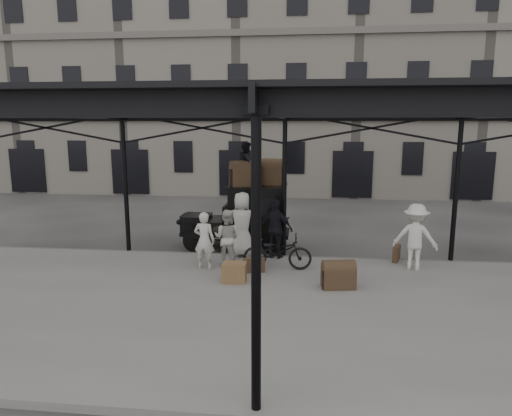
{
  "coord_description": "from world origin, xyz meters",
  "views": [
    {
      "loc": [
        0.65,
        -11.69,
        4.18
      ],
      "look_at": [
        -0.82,
        1.6,
        1.7
      ],
      "focal_mm": 32.0,
      "sensor_mm": 36.0,
      "label": 1
    }
  ],
  "objects": [
    {
      "name": "building_frontage",
      "position": [
        0.0,
        18.0,
        7.0
      ],
      "size": [
        64.0,
        8.0,
        14.0
      ],
      "primitive_type": "cube",
      "color": "slate",
      "rests_on": "ground"
    },
    {
      "name": "bicycle",
      "position": [
        -0.11,
        0.6,
        0.65
      ],
      "size": [
        1.94,
        0.75,
        1.0
      ],
      "primitive_type": "imported",
      "rotation": [
        0.0,
        0.0,
        1.61
      ],
      "color": "black",
      "rests_on": "platform"
    },
    {
      "name": "wicker_hamper",
      "position": [
        -1.15,
        -0.55,
        0.4
      ],
      "size": [
        0.61,
        0.46,
        0.5
      ],
      "primitive_type": "cube",
      "rotation": [
        0.0,
        0.0,
        0.02
      ],
      "color": "#906742",
      "rests_on": "platform"
    },
    {
      "name": "steamer_trunk_roof_far",
      "position": [
        -0.59,
        3.42,
        2.54
      ],
      "size": [
        1.06,
        0.75,
        0.72
      ],
      "primitive_type": null,
      "rotation": [
        0.0,
        0.0,
        -0.16
      ],
      "color": "#4D3924",
      "rests_on": "taxi"
    },
    {
      "name": "porter_right",
      "position": [
        3.71,
        1.04,
        1.08
      ],
      "size": [
        1.36,
        1.03,
        1.86
      ],
      "primitive_type": "imported",
      "rotation": [
        0.0,
        0.0,
        2.83
      ],
      "color": "silver",
      "rests_on": "platform"
    },
    {
      "name": "porter_official",
      "position": [
        -0.22,
        1.71,
        1.05
      ],
      "size": [
        1.14,
        0.76,
        1.8
      ],
      "primitive_type": "imported",
      "rotation": [
        0.0,
        0.0,
        2.81
      ],
      "color": "black",
      "rests_on": "platform"
    },
    {
      "name": "suitcase_flat",
      "position": [
        -0.73,
        0.24,
        0.35
      ],
      "size": [
        0.62,
        0.29,
        0.4
      ],
      "primitive_type": "cube",
      "rotation": [
        0.0,
        0.0,
        0.25
      ],
      "color": "#4D3924",
      "rests_on": "platform"
    },
    {
      "name": "taxi",
      "position": [
        -1.26,
        3.22,
        1.2
      ],
      "size": [
        3.65,
        1.55,
        2.18
      ],
      "color": "black",
      "rests_on": "ground"
    },
    {
      "name": "porter_left",
      "position": [
        -2.15,
        0.46,
        0.96
      ],
      "size": [
        0.62,
        0.44,
        1.62
      ],
      "primitive_type": "imported",
      "rotation": [
        0.0,
        0.0,
        3.05
      ],
      "color": "beige",
      "rests_on": "platform"
    },
    {
      "name": "porter_centre",
      "position": [
        -1.27,
        1.8,
        1.15
      ],
      "size": [
        1.01,
        0.7,
        2.0
      ],
      "primitive_type": "imported",
      "rotation": [
        0.0,
        0.0,
        3.08
      ],
      "color": "beige",
      "rests_on": "platform"
    },
    {
      "name": "steamer_trunk_roof_near",
      "position": [
        -1.34,
        2.97,
        2.52
      ],
      "size": [
        1.08,
        0.89,
        0.69
      ],
      "primitive_type": null,
      "rotation": [
        0.0,
        0.0,
        0.39
      ],
      "color": "#4D3924",
      "rests_on": "taxi"
    },
    {
      "name": "ground",
      "position": [
        0.0,
        0.0,
        0.0
      ],
      "size": [
        120.0,
        120.0,
        0.0
      ],
      "primitive_type": "plane",
      "color": "#383533",
      "rests_on": "ground"
    },
    {
      "name": "platform",
      "position": [
        0.0,
        -2.0,
        0.07
      ],
      "size": [
        28.0,
        8.0,
        0.15
      ],
      "primitive_type": "cube",
      "color": "slate",
      "rests_on": "ground"
    },
    {
      "name": "porter_midleft",
      "position": [
        -1.57,
        0.82,
        0.97
      ],
      "size": [
        0.9,
        0.76,
        1.63
      ],
      "primitive_type": "imported",
      "rotation": [
        0.0,
        0.0,
        2.94
      ],
      "color": "#BCB6AC",
      "rests_on": "platform"
    },
    {
      "name": "canopy",
      "position": [
        0.0,
        -1.72,
        4.6
      ],
      "size": [
        22.5,
        9.0,
        4.74
      ],
      "color": "black",
      "rests_on": "ground"
    },
    {
      "name": "suitcase_upright",
      "position": [
        3.38,
        1.8,
        0.38
      ],
      "size": [
        0.34,
        0.62,
        0.45
      ],
      "primitive_type": "cube",
      "rotation": [
        0.0,
        0.0,
        -0.34
      ],
      "color": "#4D3924",
      "rests_on": "platform"
    },
    {
      "name": "steamer_trunk_platform",
      "position": [
        1.5,
        -0.69,
        0.44
      ],
      "size": [
        0.87,
        0.62,
        0.59
      ],
      "primitive_type": null,
      "rotation": [
        0.0,
        0.0,
        0.16
      ],
      "color": "#4D3924",
      "rests_on": "platform"
    },
    {
      "name": "porter_roof",
      "position": [
        -1.29,
        3.12,
        2.89
      ],
      "size": [
        0.6,
        0.74,
        1.42
      ],
      "primitive_type": "imported",
      "rotation": [
        0.0,
        0.0,
        1.66
      ],
      "color": "black",
      "rests_on": "taxi"
    }
  ]
}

